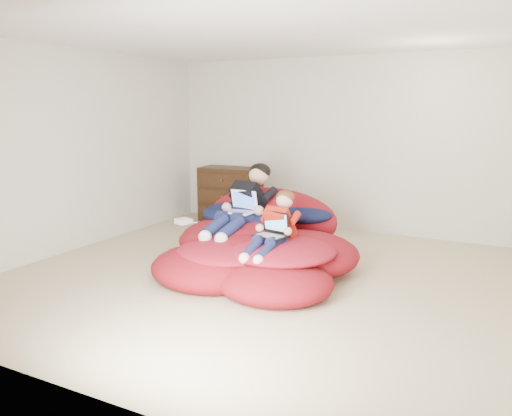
{
  "coord_description": "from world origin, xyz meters",
  "views": [
    {
      "loc": [
        2.35,
        -4.54,
        1.75
      ],
      "look_at": [
        -0.06,
        0.2,
        0.7
      ],
      "focal_mm": 35.0,
      "sensor_mm": 36.0,
      "label": 1
    }
  ],
  "objects": [
    {
      "name": "older_boy",
      "position": [
        -0.39,
        0.58,
        0.69
      ],
      "size": [
        0.46,
        1.31,
        0.77
      ],
      "color": "black",
      "rests_on": "beanbag_pile"
    },
    {
      "name": "younger_boy",
      "position": [
        0.27,
        -0.01,
        0.59
      ],
      "size": [
        0.29,
        0.94,
        0.6
      ],
      "color": "red",
      "rests_on": "beanbag_pile"
    },
    {
      "name": "laptop_white",
      "position": [
        -0.39,
        0.46,
        0.64
      ],
      "size": [
        0.35,
        0.31,
        0.25
      ],
      "color": "white",
      "rests_on": "older_boy"
    },
    {
      "name": "room_shell",
      "position": [
        0.0,
        0.0,
        0.22
      ],
      "size": [
        5.1,
        5.1,
        2.77
      ],
      "color": "#C2B18A",
      "rests_on": "ground"
    },
    {
      "name": "laptop_black",
      "position": [
        0.27,
        -0.07,
        0.55
      ],
      "size": [
        0.36,
        0.32,
        0.24
      ],
      "color": "black",
      "rests_on": "younger_boy"
    },
    {
      "name": "beanbag_pile",
      "position": [
        -0.09,
        0.32,
        0.25
      ],
      "size": [
        2.2,
        2.36,
        0.86
      ],
      "color": "maroon",
      "rests_on": "ground"
    },
    {
      "name": "dresser",
      "position": [
        -1.56,
        2.24,
        0.43
      ],
      "size": [
        0.99,
        0.57,
        0.86
      ],
      "color": "#301D0D",
      "rests_on": "ground"
    },
    {
      "name": "cream_pillow",
      "position": [
        -0.6,
        1.22,
        0.62
      ],
      "size": [
        0.4,
        0.26,
        0.26
      ],
      "primitive_type": "ellipsoid",
      "color": "#EDE5CD",
      "rests_on": "beanbag_pile"
    },
    {
      "name": "power_adapter",
      "position": [
        -1.12,
        0.33,
        0.42
      ],
      "size": [
        0.21,
        0.21,
        0.06
      ],
      "primitive_type": "cube",
      "rotation": [
        0.0,
        0.0,
        -0.33
      ],
      "color": "white",
      "rests_on": "beanbag_pile"
    }
  ]
}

